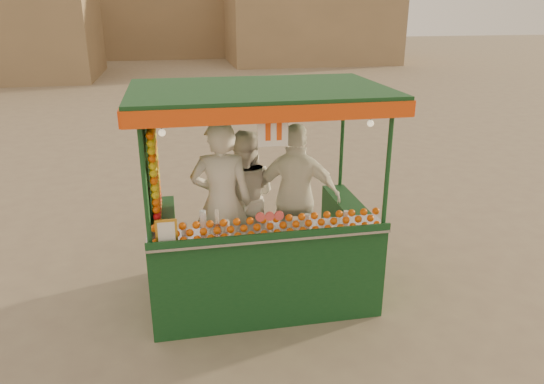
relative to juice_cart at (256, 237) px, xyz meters
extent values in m
plane|color=#756553|center=(0.00, 0.03, -0.77)|extent=(90.00, 90.00, 0.00)
cube|color=#947754|center=(7.00, 24.03, 1.73)|extent=(9.00, 6.00, 5.00)
cube|color=#103C19|center=(0.07, 0.12, -0.63)|extent=(2.38, 1.46, 0.27)
cylinder|color=black|center=(-0.76, 0.12, -0.60)|extent=(0.33, 0.09, 0.33)
cylinder|color=black|center=(0.89, 0.12, -0.60)|extent=(0.33, 0.09, 0.33)
cube|color=#103C19|center=(0.07, -0.48, -0.13)|extent=(2.38, 0.27, 0.73)
cube|color=#103C19|center=(-0.99, 0.21, -0.13)|extent=(0.27, 1.19, 0.73)
cube|color=#103C19|center=(1.12, 0.21, -0.13)|extent=(0.27, 1.19, 0.73)
cube|color=#B2B2B7|center=(0.07, -0.45, 0.25)|extent=(2.38, 0.42, 0.03)
cylinder|color=#103C19|center=(-1.08, -0.57, 0.88)|extent=(0.05, 0.05, 1.28)
cylinder|color=#103C19|center=(1.21, -0.57, 0.88)|extent=(0.05, 0.05, 1.28)
cylinder|color=#103C19|center=(-1.08, 0.80, 0.88)|extent=(0.05, 0.05, 1.28)
cylinder|color=#103C19|center=(1.21, 0.80, 0.88)|extent=(0.05, 0.05, 1.28)
cube|color=#103C19|center=(0.07, 0.12, 1.56)|extent=(2.56, 1.65, 0.07)
cube|color=#E3450C|center=(0.07, -0.71, 1.49)|extent=(2.56, 0.04, 0.15)
cube|color=#E3450C|center=(0.07, 0.94, 1.49)|extent=(2.56, 0.04, 0.15)
cube|color=#E3450C|center=(-1.21, 0.12, 1.49)|extent=(0.04, 1.65, 0.15)
cube|color=#E3450C|center=(1.35, 0.12, 1.49)|extent=(0.04, 1.65, 0.15)
cylinder|color=#DA4442|center=(0.05, -0.57, 0.48)|extent=(0.09, 0.02, 0.09)
cube|color=gold|center=(-0.92, -0.57, 0.40)|extent=(0.20, 0.02, 0.26)
cube|color=white|center=(0.07, -0.63, 1.32)|extent=(0.27, 0.01, 0.27)
sphere|color=#FFE5B2|center=(-0.89, -0.50, 1.32)|extent=(0.06, 0.06, 0.06)
sphere|color=#FFE5B2|center=(1.03, -0.50, 1.32)|extent=(0.06, 0.06, 0.06)
imported|color=silver|center=(-0.35, 0.07, 0.40)|extent=(0.71, 0.53, 1.78)
imported|color=silver|center=(-0.05, 0.46, 0.29)|extent=(0.90, 0.78, 1.57)
imported|color=white|center=(0.50, 0.20, 0.34)|extent=(1.05, 0.67, 1.67)
camera|label=1|loc=(-0.78, -4.93, 2.38)|focal=33.54mm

